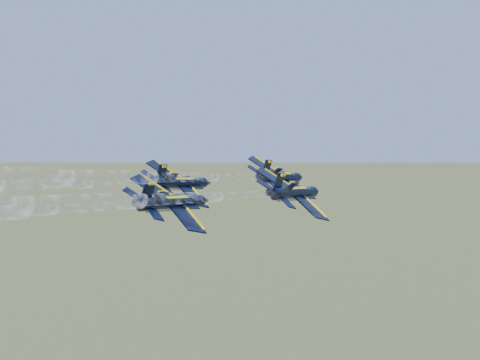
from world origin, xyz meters
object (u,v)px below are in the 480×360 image
(jet_right, at_px, (296,193))
(jet_slot, at_px, (174,202))
(jet_lead, at_px, (282,177))
(jet_left, at_px, (183,183))

(jet_right, height_order, jet_slot, same)
(jet_right, distance_m, jet_slot, 17.78)
(jet_lead, distance_m, jet_right, 16.11)
(jet_left, distance_m, jet_right, 19.07)
(jet_lead, xyz_separation_m, jet_right, (6.06, -14.93, 0.00))
(jet_lead, relative_size, jet_left, 1.00)
(jet_lead, height_order, jet_left, same)
(jet_right, bearing_deg, jet_slot, -122.62)
(jet_right, bearing_deg, jet_lead, 124.38)
(jet_left, xyz_separation_m, jet_slot, (6.11, -16.50, 0.00))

